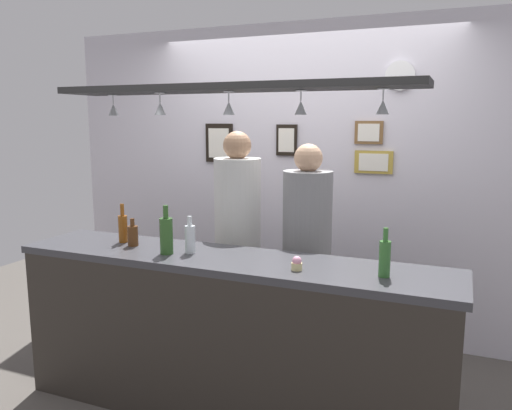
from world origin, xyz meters
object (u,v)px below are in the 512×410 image
object	(u,v)px
picture_frame_caricature	(219,143)
bottle_soda_clear	(190,238)
person_middle_white_patterned_shirt	(238,225)
picture_frame_crest	(287,140)
picture_frame_upper_small	(369,132)
bottle_beer_green_import	(385,257)
wall_clock	(400,76)
bottle_beer_brown_stubby	(133,235)
person_right_grey_shirt	(307,239)
bottle_champagne_green	(166,235)
cupcake	(297,264)
picture_frame_lower_pair	(374,162)
bottle_beer_amber_tall	(123,228)

from	to	relation	value
picture_frame_caricature	bottle_soda_clear	bearing A→B (deg)	-70.48
person_middle_white_patterned_shirt	picture_frame_caricature	world-z (taller)	picture_frame_caricature
picture_frame_crest	picture_frame_upper_small	distance (m)	0.68
bottle_beer_green_import	bottle_soda_clear	xyz separation A→B (m)	(-1.17, 0.03, -0.01)
bottle_beer_green_import	bottle_soda_clear	world-z (taller)	bottle_beer_green_import
wall_clock	bottle_soda_clear	bearing A→B (deg)	-126.43
bottle_beer_brown_stubby	bottle_beer_green_import	distance (m)	1.61
bottle_beer_brown_stubby	person_middle_white_patterned_shirt	bearing A→B (deg)	55.41
wall_clock	person_right_grey_shirt	bearing A→B (deg)	-123.57
bottle_beer_green_import	picture_frame_upper_small	world-z (taller)	picture_frame_upper_small
bottle_beer_green_import	bottle_soda_clear	distance (m)	1.17
picture_frame_crest	wall_clock	distance (m)	1.03
bottle_beer_brown_stubby	bottle_champagne_green	world-z (taller)	bottle_champagne_green
person_middle_white_patterned_shirt	picture_frame_upper_small	bearing A→B (deg)	42.93
bottle_champagne_green	picture_frame_upper_small	distance (m)	1.85
bottle_soda_clear	cupcake	bearing A→B (deg)	-7.36
picture_frame_crest	bottle_beer_brown_stubby	bearing A→B (deg)	-112.10
bottle_beer_green_import	bottle_champagne_green	bearing A→B (deg)	-178.23
bottle_champagne_green	picture_frame_crest	xyz separation A→B (m)	(0.26, 1.48, 0.52)
cupcake	picture_frame_lower_pair	size ratio (longest dim) A/B	0.26
bottle_beer_green_import	bottle_beer_amber_tall	bearing A→B (deg)	176.70
bottle_beer_brown_stubby	bottle_beer_amber_tall	bearing A→B (deg)	155.21
cupcake	wall_clock	distance (m)	1.88
person_right_grey_shirt	bottle_beer_amber_tall	size ratio (longest dim) A/B	6.36
bottle_beer_brown_stubby	bottle_beer_amber_tall	world-z (taller)	bottle_beer_amber_tall
person_middle_white_patterned_shirt	person_right_grey_shirt	bearing A→B (deg)	0.00
picture_frame_upper_small	bottle_beer_green_import	bearing A→B (deg)	-76.01
bottle_beer_amber_tall	picture_frame_caricature	xyz separation A→B (m)	(0.05, 1.34, 0.50)
picture_frame_crest	bottle_beer_amber_tall	bearing A→B (deg)	-117.04
picture_frame_caricature	picture_frame_lower_pair	bearing A→B (deg)	0.00
person_middle_white_patterned_shirt	bottle_beer_green_import	world-z (taller)	person_middle_white_patterned_shirt
picture_frame_upper_small	bottle_champagne_green	bearing A→B (deg)	-122.38
bottle_beer_amber_tall	bottle_champagne_green	size ratio (longest dim) A/B	0.87
bottle_beer_brown_stubby	bottle_beer_green_import	world-z (taller)	bottle_beer_green_import
person_middle_white_patterned_shirt	bottle_beer_green_import	bearing A→B (deg)	-31.07
picture_frame_caricature	wall_clock	xyz separation A→B (m)	(1.53, -0.01, 0.53)
picture_frame_upper_small	cupcake	bearing A→B (deg)	-93.76
bottle_beer_brown_stubby	cupcake	size ratio (longest dim) A/B	2.31
bottle_soda_clear	cupcake	world-z (taller)	bottle_soda_clear
wall_clock	bottle_beer_amber_tall	bearing A→B (deg)	-139.92
bottle_soda_clear	picture_frame_upper_small	distance (m)	1.74
person_right_grey_shirt	bottle_beer_green_import	bearing A→B (deg)	-48.01
bottle_beer_brown_stubby	picture_frame_crest	size ratio (longest dim) A/B	0.69
bottle_champagne_green	picture_frame_lower_pair	xyz separation A→B (m)	(0.98, 1.48, 0.36)
bottle_beer_amber_tall	picture_frame_upper_small	size ratio (longest dim) A/B	1.18
bottle_soda_clear	picture_frame_caricature	xyz separation A→B (m)	(-0.50, 1.41, 0.51)
bottle_beer_brown_stubby	picture_frame_lower_pair	bearing A→B (deg)	47.14
bottle_champagne_green	picture_frame_caricature	distance (m)	1.60
person_middle_white_patterned_shirt	wall_clock	world-z (taller)	wall_clock
picture_frame_upper_small	picture_frame_lower_pair	world-z (taller)	picture_frame_upper_small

